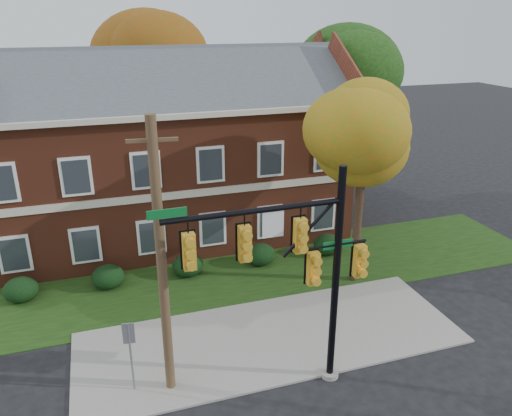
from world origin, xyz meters
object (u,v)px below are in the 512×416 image
object	(u,v)px
apartment_building	(164,143)
hedge_far_left	(21,290)
hedge_right	(261,254)
hedge_far_right	(327,245)
hedge_left	(108,277)
tree_near_right	(371,135)
traffic_signal	(297,260)
hedge_center	(188,265)
utility_pole	(162,264)
sign_post	(130,346)
tree_right_rear	(356,71)
tree_far_rear	(163,54)

from	to	relation	value
apartment_building	hedge_far_left	bearing A→B (deg)	-143.11
apartment_building	hedge_right	size ratio (longest dim) A/B	13.43
hedge_right	hedge_far_right	world-z (taller)	same
apartment_building	hedge_left	world-z (taller)	apartment_building
tree_near_right	traffic_signal	bearing A→B (deg)	-134.90
apartment_building	hedge_center	world-z (taller)	apartment_building
apartment_building	tree_near_right	world-z (taller)	apartment_building
utility_pole	hedge_far_right	bearing A→B (deg)	44.31
hedge_far_left	sign_post	world-z (taller)	sign_post
hedge_center	sign_post	distance (m)	7.66
apartment_building	hedge_left	bearing A→B (deg)	-123.67
hedge_center	sign_post	bearing A→B (deg)	-113.70
hedge_left	utility_pole	world-z (taller)	utility_pole
hedge_left	hedge_right	distance (m)	7.00
hedge_left	tree_right_rear	bearing A→B (deg)	22.42
hedge_far_right	traffic_signal	size ratio (longest dim) A/B	0.19
apartment_building	hedge_left	xyz separation A→B (m)	(-3.50, -5.25, -4.46)
hedge_far_right	tree_right_rear	bearing A→B (deg)	54.77
hedge_far_right	traffic_signal	bearing A→B (deg)	-122.02
hedge_far_right	sign_post	xyz separation A→B (m)	(-10.04, -6.93, 1.19)
tree_right_rear	hedge_far_right	bearing A→B (deg)	-125.23
tree_right_rear	hedge_center	bearing A→B (deg)	-151.63
tree_right_rear	traffic_signal	xyz separation A→B (m)	(-9.45, -14.32, -3.62)
hedge_far_left	hedge_center	world-z (taller)	same
tree_right_rear	sign_post	world-z (taller)	tree_right_rear
hedge_left	tree_right_rear	world-z (taller)	tree_right_rear
traffic_signal	sign_post	xyz separation A→B (m)	(-4.91, 1.29, -2.78)
hedge_far_right	tree_far_rear	size ratio (longest dim) A/B	0.12
hedge_right	tree_near_right	xyz separation A→B (m)	(3.72, -2.83, 6.14)
hedge_far_left	utility_pole	world-z (taller)	utility_pole
apartment_building	utility_pole	bearing A→B (deg)	-98.79
hedge_far_left	traffic_signal	distance (m)	12.72
hedge_center	utility_pole	world-z (taller)	utility_pole
hedge_far_left	tree_far_rear	world-z (taller)	tree_far_rear
hedge_center	hedge_left	bearing A→B (deg)	180.00
traffic_signal	utility_pole	bearing A→B (deg)	163.52
hedge_left	tree_near_right	distance (m)	12.68
tree_near_right	sign_post	xyz separation A→B (m)	(-10.27, -4.09, -4.95)
hedge_left	tree_near_right	xyz separation A→B (m)	(10.72, -2.83, 6.14)
hedge_center	tree_near_right	size ratio (longest dim) A/B	0.16
sign_post	hedge_far_right	bearing A→B (deg)	42.89
tree_right_rear	hedge_left	bearing A→B (deg)	-157.58
hedge_far_right	sign_post	world-z (taller)	sign_post
tree_near_right	hedge_center	bearing A→B (deg)	158.58
tree_near_right	tree_far_rear	xyz separation A→B (m)	(-5.88, 15.93, 2.17)
hedge_far_right	utility_pole	xyz separation A→B (m)	(-8.92, -7.13, 3.93)
apartment_building	tree_near_right	bearing A→B (deg)	-48.23
tree_near_right	hedge_far_left	bearing A→B (deg)	168.73
hedge_center	utility_pole	size ratio (longest dim) A/B	0.16
tree_far_rear	utility_pole	distance (m)	20.95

